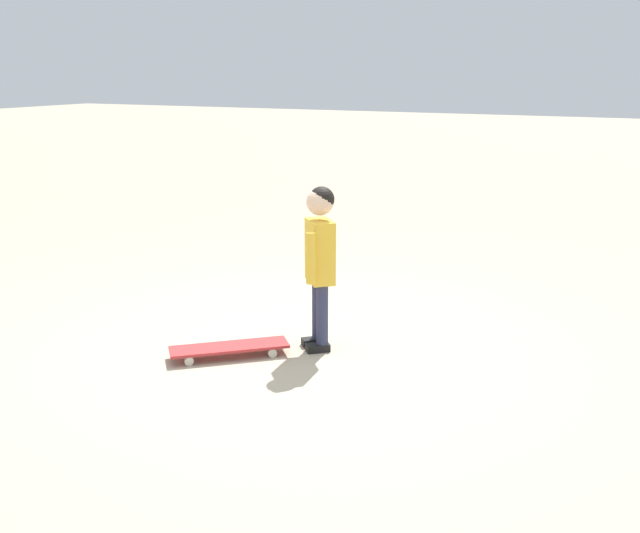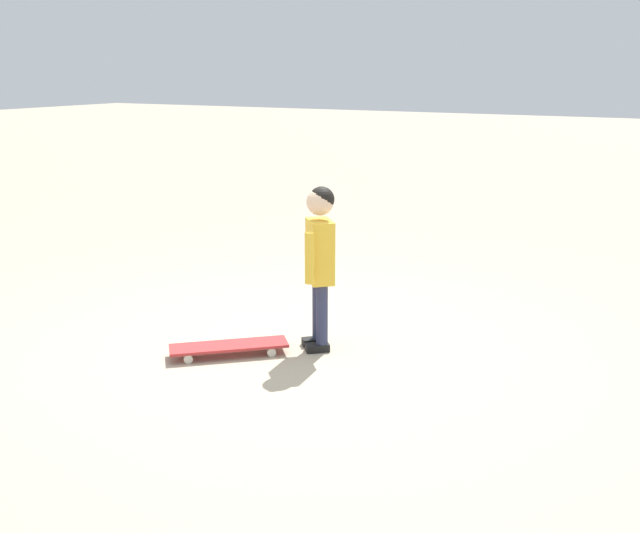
{
  "view_description": "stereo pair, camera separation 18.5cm",
  "coord_description": "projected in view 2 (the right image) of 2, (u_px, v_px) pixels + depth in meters",
  "views": [
    {
      "loc": [
        2.27,
        -3.99,
        1.78
      ],
      "look_at": [
        0.23,
        0.12,
        0.55
      ],
      "focal_mm": 42.19,
      "sensor_mm": 36.0,
      "label": 1
    },
    {
      "loc": [
        2.43,
        -3.91,
        1.78
      ],
      "look_at": [
        0.23,
        0.12,
        0.55
      ],
      "focal_mm": 42.19,
      "sensor_mm": 36.0,
      "label": 2
    }
  ],
  "objects": [
    {
      "name": "child_person",
      "position": [
        320.0,
        250.0,
        4.73
      ],
      "size": [
        0.27,
        0.4,
        1.06
      ],
      "color": "#2D3351",
      "rests_on": "ground"
    },
    {
      "name": "skateboard",
      "position": [
        229.0,
        346.0,
        4.76
      ],
      "size": [
        0.68,
        0.63,
        0.07
      ],
      "color": "#B22D2D",
      "rests_on": "ground"
    },
    {
      "name": "ground_plane",
      "position": [
        280.0,
        348.0,
        4.9
      ],
      "size": [
        50.0,
        50.0,
        0.0
      ],
      "primitive_type": "plane",
      "color": "tan"
    }
  ]
}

